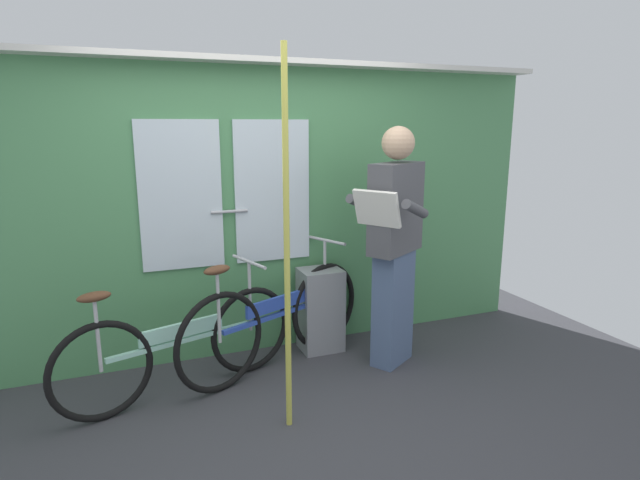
# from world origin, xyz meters

# --- Properties ---
(ground_plane) EXTENTS (5.93, 3.87, 0.04)m
(ground_plane) POSITION_xyz_m (0.00, 0.00, -0.02)
(ground_plane) COLOR #38383D
(train_door_wall) EXTENTS (4.93, 0.28, 2.29)m
(train_door_wall) POSITION_xyz_m (-0.01, 1.13, 1.19)
(train_door_wall) COLOR #4C8C56
(train_door_wall) RESTS_ON ground_plane
(bicycle_near_door) EXTENTS (1.66, 0.64, 0.86)m
(bicycle_near_door) POSITION_xyz_m (-0.66, 0.57, 0.35)
(bicycle_near_door) COLOR black
(bicycle_near_door) RESTS_ON ground_plane
(bicycle_leaning_behind) EXTENTS (1.61, 0.79, 0.92)m
(bicycle_leaning_behind) POSITION_xyz_m (0.06, 0.72, 0.38)
(bicycle_leaning_behind) COLOR black
(bicycle_leaning_behind) RESTS_ON ground_plane
(passenger_reading_newspaper) EXTENTS (0.65, 0.60, 1.81)m
(passenger_reading_newspaper) POSITION_xyz_m (0.91, 0.48, 0.96)
(passenger_reading_newspaper) COLOR slate
(passenger_reading_newspaper) RESTS_ON ground_plane
(trash_bin_by_wall) EXTENTS (0.33, 0.28, 0.68)m
(trash_bin_by_wall) POSITION_xyz_m (0.49, 0.91, 0.34)
(trash_bin_by_wall) COLOR gray
(trash_bin_by_wall) RESTS_ON ground_plane
(handrail_pole) EXTENTS (0.04, 0.04, 2.25)m
(handrail_pole) POSITION_xyz_m (-0.10, -0.05, 1.12)
(handrail_pole) COLOR #C6C14C
(handrail_pole) RESTS_ON ground_plane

